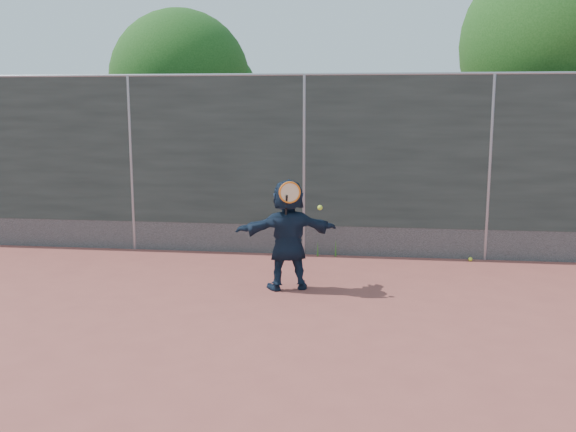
# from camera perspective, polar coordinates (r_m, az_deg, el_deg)

# --- Properties ---
(ground) EXTENTS (80.00, 80.00, 0.00)m
(ground) POSITION_cam_1_polar(r_m,az_deg,el_deg) (7.63, -1.44, -9.41)
(ground) COLOR #9E4C42
(ground) RESTS_ON ground
(player) EXTENTS (1.49, 0.87, 1.53)m
(player) POSITION_cam_1_polar(r_m,az_deg,el_deg) (8.78, 0.00, -1.64)
(player) COLOR #142338
(player) RESTS_ON ground
(ball_ground) EXTENTS (0.07, 0.07, 0.07)m
(ball_ground) POSITION_cam_1_polar(r_m,az_deg,el_deg) (10.87, 15.90, -3.71)
(ball_ground) COLOR #BEE132
(ball_ground) RESTS_ON ground
(fence) EXTENTS (20.00, 0.06, 3.03)m
(fence) POSITION_cam_1_polar(r_m,az_deg,el_deg) (10.71, 1.44, 4.87)
(fence) COLOR #38423D
(fence) RESTS_ON ground
(swing_action) EXTENTS (0.58, 0.14, 0.51)m
(swing_action) POSITION_cam_1_polar(r_m,az_deg,el_deg) (8.48, 0.41, 1.85)
(swing_action) COLOR orange
(swing_action) RESTS_ON ground
(tree_right) EXTENTS (3.78, 3.60, 5.39)m
(tree_right) POSITION_cam_1_polar(r_m,az_deg,el_deg) (13.38, 23.56, 13.26)
(tree_right) COLOR #382314
(tree_right) RESTS_ON ground
(tree_left) EXTENTS (3.15, 3.00, 4.53)m
(tree_left) POSITION_cam_1_polar(r_m,az_deg,el_deg) (14.23, -8.90, 11.47)
(tree_left) COLOR #382314
(tree_left) RESTS_ON ground
(weed_clump) EXTENTS (0.68, 0.07, 0.30)m
(weed_clump) POSITION_cam_1_polar(r_m,az_deg,el_deg) (10.79, 2.90, -2.89)
(weed_clump) COLOR #387226
(weed_clump) RESTS_ON ground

